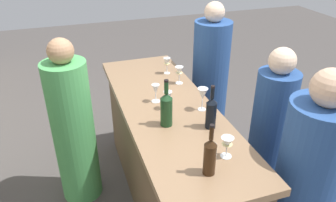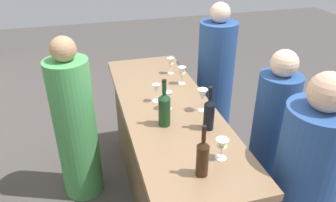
{
  "view_description": "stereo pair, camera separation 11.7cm",
  "coord_description": "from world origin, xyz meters",
  "px_view_note": "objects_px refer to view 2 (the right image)",
  "views": [
    {
      "loc": [
        -2.03,
        0.68,
        2.17
      ],
      "look_at": [
        0.0,
        0.0,
        0.99
      ],
      "focal_mm": 35.27,
      "sensor_mm": 36.0,
      "label": 1
    },
    {
      "loc": [
        -2.07,
        0.57,
        2.17
      ],
      "look_at": [
        0.0,
        0.0,
        0.99
      ],
      "focal_mm": 35.27,
      "sensor_mm": 36.0,
      "label": 2
    }
  ],
  "objects_px": {
    "wine_glass_far_center": "(168,97)",
    "person_left_guest": "(270,140)",
    "wine_glass_near_left": "(202,95)",
    "wine_bottle_leftmost_amber_brown": "(203,157)",
    "wine_glass_near_center": "(182,72)",
    "wine_glass_near_right": "(171,63)",
    "wine_glass_far_right": "(156,90)",
    "wine_glass_far_left": "(222,145)",
    "person_center_guest": "(215,85)",
    "person_server_behind": "(76,128)",
    "wine_bottle_second_left_near_black": "(209,113)",
    "wine_bottle_center_olive_green": "(164,108)",
    "person_right_guest": "(302,193)"
  },
  "relations": [
    {
      "from": "wine_glass_near_left",
      "to": "person_left_guest",
      "type": "xyz_separation_m",
      "value": [
        -0.11,
        -0.55,
        -0.42
      ]
    },
    {
      "from": "person_center_guest",
      "to": "person_server_behind",
      "type": "relative_size",
      "value": 1.06
    },
    {
      "from": "wine_glass_near_left",
      "to": "wine_glass_far_center",
      "type": "relative_size",
      "value": 1.22
    },
    {
      "from": "wine_bottle_leftmost_amber_brown",
      "to": "person_center_guest",
      "type": "height_order",
      "value": "person_center_guest"
    },
    {
      "from": "wine_bottle_leftmost_amber_brown",
      "to": "wine_glass_near_left",
      "type": "bearing_deg",
      "value": -20.58
    },
    {
      "from": "wine_glass_far_center",
      "to": "wine_glass_far_right",
      "type": "relative_size",
      "value": 0.99
    },
    {
      "from": "wine_glass_near_center",
      "to": "wine_glass_far_left",
      "type": "bearing_deg",
      "value": 175.4
    },
    {
      "from": "wine_glass_near_right",
      "to": "wine_bottle_center_olive_green",
      "type": "bearing_deg",
      "value": 161.42
    },
    {
      "from": "wine_glass_near_left",
      "to": "wine_glass_far_center",
      "type": "distance_m",
      "value": 0.25
    },
    {
      "from": "wine_glass_near_center",
      "to": "wine_glass_near_right",
      "type": "relative_size",
      "value": 1.02
    },
    {
      "from": "wine_bottle_center_olive_green",
      "to": "wine_glass_near_right",
      "type": "xyz_separation_m",
      "value": [
        0.82,
        -0.27,
        -0.02
      ]
    },
    {
      "from": "wine_bottle_center_olive_green",
      "to": "person_right_guest",
      "type": "bearing_deg",
      "value": -129.1
    },
    {
      "from": "wine_glass_far_right",
      "to": "person_right_guest",
      "type": "bearing_deg",
      "value": -142.92
    },
    {
      "from": "person_center_guest",
      "to": "wine_bottle_center_olive_green",
      "type": "bearing_deg",
      "value": 51.58
    },
    {
      "from": "wine_glass_near_center",
      "to": "person_server_behind",
      "type": "relative_size",
      "value": 0.11
    },
    {
      "from": "wine_bottle_center_olive_green",
      "to": "person_left_guest",
      "type": "height_order",
      "value": "person_left_guest"
    },
    {
      "from": "wine_glass_near_center",
      "to": "person_server_behind",
      "type": "distance_m",
      "value": 1.0
    },
    {
      "from": "wine_glass_near_left",
      "to": "wine_glass_near_right",
      "type": "height_order",
      "value": "wine_glass_near_left"
    },
    {
      "from": "wine_glass_far_center",
      "to": "person_left_guest",
      "type": "height_order",
      "value": "person_left_guest"
    },
    {
      "from": "wine_glass_far_right",
      "to": "person_left_guest",
      "type": "xyz_separation_m",
      "value": [
        -0.34,
        -0.84,
        -0.39
      ]
    },
    {
      "from": "wine_glass_far_left",
      "to": "person_left_guest",
      "type": "bearing_deg",
      "value": -55.32
    },
    {
      "from": "wine_bottle_leftmost_amber_brown",
      "to": "wine_glass_near_right",
      "type": "relative_size",
      "value": 2.11
    },
    {
      "from": "wine_glass_far_left",
      "to": "person_right_guest",
      "type": "relative_size",
      "value": 0.09
    },
    {
      "from": "person_center_guest",
      "to": "person_server_behind",
      "type": "height_order",
      "value": "person_center_guest"
    },
    {
      "from": "wine_glass_near_right",
      "to": "person_left_guest",
      "type": "relative_size",
      "value": 0.11
    },
    {
      "from": "wine_glass_far_left",
      "to": "wine_glass_far_right",
      "type": "xyz_separation_m",
      "value": [
        0.78,
        0.2,
        0.01
      ]
    },
    {
      "from": "wine_glass_near_right",
      "to": "wine_bottle_second_left_near_black",
      "type": "bearing_deg",
      "value": 179.7
    },
    {
      "from": "wine_bottle_leftmost_amber_brown",
      "to": "wine_glass_near_right",
      "type": "bearing_deg",
      "value": -8.68
    },
    {
      "from": "wine_glass_far_left",
      "to": "person_left_guest",
      "type": "relative_size",
      "value": 0.1
    },
    {
      "from": "wine_bottle_leftmost_amber_brown",
      "to": "wine_glass_near_center",
      "type": "xyz_separation_m",
      "value": [
        1.13,
        -0.24,
        -0.01
      ]
    },
    {
      "from": "wine_bottle_second_left_near_black",
      "to": "wine_glass_far_right",
      "type": "relative_size",
      "value": 2.15
    },
    {
      "from": "wine_bottle_leftmost_amber_brown",
      "to": "person_server_behind",
      "type": "xyz_separation_m",
      "value": [
        1.11,
        0.68,
        -0.4
      ]
    },
    {
      "from": "wine_bottle_leftmost_amber_brown",
      "to": "person_left_guest",
      "type": "distance_m",
      "value": 1.05
    },
    {
      "from": "wine_glass_near_left",
      "to": "wine_glass_far_left",
      "type": "xyz_separation_m",
      "value": [
        -0.55,
        0.09,
        -0.03
      ]
    },
    {
      "from": "wine_glass_far_left",
      "to": "person_server_behind",
      "type": "height_order",
      "value": "person_server_behind"
    },
    {
      "from": "person_center_guest",
      "to": "wine_glass_far_right",
      "type": "bearing_deg",
      "value": 39.76
    },
    {
      "from": "person_right_guest",
      "to": "person_left_guest",
      "type": "bearing_deg",
      "value": -106.82
    },
    {
      "from": "wine_bottle_leftmost_amber_brown",
      "to": "wine_bottle_center_olive_green",
      "type": "distance_m",
      "value": 0.54
    },
    {
      "from": "wine_glass_near_left",
      "to": "wine_bottle_leftmost_amber_brown",
      "type": "bearing_deg",
      "value": 159.42
    },
    {
      "from": "wine_glass_near_left",
      "to": "wine_glass_far_right",
      "type": "bearing_deg",
      "value": 51.53
    },
    {
      "from": "wine_bottle_leftmost_amber_brown",
      "to": "wine_bottle_second_left_near_black",
      "type": "distance_m",
      "value": 0.46
    },
    {
      "from": "wine_bottle_second_left_near_black",
      "to": "person_center_guest",
      "type": "xyz_separation_m",
      "value": [
        1.06,
        -0.5,
        -0.36
      ]
    },
    {
      "from": "wine_glass_near_center",
      "to": "wine_glass_far_center",
      "type": "relative_size",
      "value": 1.07
    },
    {
      "from": "person_left_guest",
      "to": "person_server_behind",
      "type": "bearing_deg",
      "value": -0.76
    },
    {
      "from": "wine_glass_near_right",
      "to": "wine_glass_far_left",
      "type": "height_order",
      "value": "wine_glass_near_right"
    },
    {
      "from": "wine_glass_near_left",
      "to": "wine_glass_far_left",
      "type": "relative_size",
      "value": 1.29
    },
    {
      "from": "person_center_guest",
      "to": "person_left_guest",
      "type": "bearing_deg",
      "value": 96.78
    },
    {
      "from": "wine_glass_far_center",
      "to": "person_left_guest",
      "type": "xyz_separation_m",
      "value": [
        -0.2,
        -0.79,
        -0.39
      ]
    },
    {
      "from": "wine_bottle_center_olive_green",
      "to": "wine_glass_far_right",
      "type": "bearing_deg",
      "value": -4.31
    },
    {
      "from": "wine_glass_near_center",
      "to": "wine_glass_far_right",
      "type": "bearing_deg",
      "value": 131.31
    }
  ]
}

